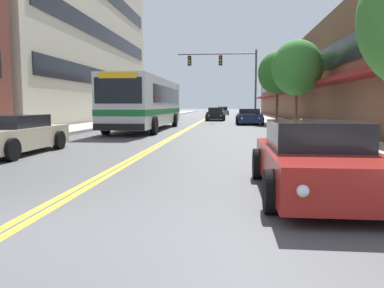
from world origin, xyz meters
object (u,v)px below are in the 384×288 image
(car_champagne_parked_left_near, at_px, (9,135))
(car_navy_parked_right_mid, at_px, (249,117))
(city_bus, at_px, (147,102))
(street_tree_right_mid, at_px, (297,68))
(street_tree_right_far, at_px, (278,73))
(traffic_signal_mast, at_px, (229,70))
(car_slate_blue_moving_lead, at_px, (223,111))
(car_black_moving_second, at_px, (216,114))
(car_red_parked_right_foreground, at_px, (316,160))
(fire_hydrant, at_px, (301,128))

(car_champagne_parked_left_near, height_order, car_navy_parked_right_mid, car_navy_parked_right_mid)
(city_bus, xyz_separation_m, street_tree_right_mid, (9.43, -0.10, 2.06))
(street_tree_right_far, bearing_deg, traffic_signal_mast, 135.30)
(city_bus, bearing_deg, car_slate_blue_moving_lead, 83.76)
(city_bus, height_order, traffic_signal_mast, traffic_signal_mast)
(car_champagne_parked_left_near, relative_size, car_slate_blue_moving_lead, 1.05)
(car_black_moving_second, height_order, street_tree_right_far, street_tree_right_far)
(car_champagne_parked_left_near, relative_size, street_tree_right_far, 0.84)
(car_red_parked_right_foreground, relative_size, car_slate_blue_moving_lead, 0.93)
(car_champagne_parked_left_near, xyz_separation_m, car_red_parked_right_foreground, (8.65, -4.61, -0.00))
(street_tree_right_far, bearing_deg, car_navy_parked_right_mid, -175.83)
(car_red_parked_right_foreground, xyz_separation_m, fire_hydrant, (1.60, 10.13, -0.02))
(car_champagne_parked_left_near, height_order, car_red_parked_right_foreground, car_red_parked_right_foreground)
(car_champagne_parked_left_near, height_order, street_tree_right_far, street_tree_right_far)
(car_slate_blue_moving_lead, distance_m, street_tree_right_mid, 38.70)
(car_red_parked_right_foreground, distance_m, car_navy_parked_right_mid, 24.90)
(car_black_moving_second, bearing_deg, car_navy_parked_right_mid, -67.80)
(car_red_parked_right_foreground, height_order, car_slate_blue_moving_lead, car_slate_blue_moving_lead)
(city_bus, relative_size, car_black_moving_second, 2.70)
(car_navy_parked_right_mid, xyz_separation_m, traffic_signal_mast, (-1.74, 4.16, 4.22))
(car_red_parked_right_foreground, relative_size, car_navy_parked_right_mid, 0.90)
(car_red_parked_right_foreground, height_order, car_black_moving_second, car_black_moving_second)
(car_red_parked_right_foreground, relative_size, street_tree_right_mid, 0.81)
(car_navy_parked_right_mid, distance_m, fire_hydrant, 14.85)
(car_slate_blue_moving_lead, relative_size, fire_hydrant, 5.83)
(traffic_signal_mast, bearing_deg, car_navy_parked_right_mid, -67.29)
(city_bus, bearing_deg, car_red_parked_right_foreground, -68.09)
(car_red_parked_right_foreground, xyz_separation_m, car_slate_blue_moving_lead, (-2.72, 55.22, 0.01))
(car_slate_blue_moving_lead, bearing_deg, car_black_moving_second, -90.72)
(car_red_parked_right_foreground, height_order, fire_hydrant, car_red_parked_right_foreground)
(city_bus, distance_m, car_navy_parked_right_mid, 10.50)
(traffic_signal_mast, bearing_deg, car_red_parked_right_foreground, -86.72)
(car_red_parked_right_foreground, xyz_separation_m, car_navy_parked_right_mid, (0.07, 24.90, 0.01))
(car_navy_parked_right_mid, relative_size, street_tree_right_far, 0.83)
(street_tree_right_mid, bearing_deg, car_slate_blue_moving_lead, 97.84)
(car_red_parked_right_foreground, bearing_deg, car_navy_parked_right_mid, 89.83)
(fire_hydrant, bearing_deg, car_red_parked_right_foreground, -98.98)
(car_slate_blue_moving_lead, height_order, street_tree_right_far, street_tree_right_far)
(street_tree_right_mid, height_order, street_tree_right_far, street_tree_right_far)
(traffic_signal_mast, bearing_deg, street_tree_right_mid, -70.72)
(car_slate_blue_moving_lead, bearing_deg, car_red_parked_right_foreground, -87.18)
(city_bus, height_order, fire_hydrant, city_bus)
(city_bus, bearing_deg, fire_hydrant, -39.50)
(traffic_signal_mast, bearing_deg, car_champagne_parked_left_near, -105.94)
(city_bus, height_order, car_black_moving_second, city_bus)
(car_slate_blue_moving_lead, bearing_deg, car_champagne_parked_left_near, -96.68)
(car_black_moving_second, xyz_separation_m, traffic_signal_mast, (1.34, -3.39, 4.21))
(car_champagne_parked_left_near, distance_m, traffic_signal_mast, 25.77)
(car_champagne_parked_left_near, distance_m, street_tree_right_far, 23.51)
(street_tree_right_far, distance_m, fire_hydrant, 15.39)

